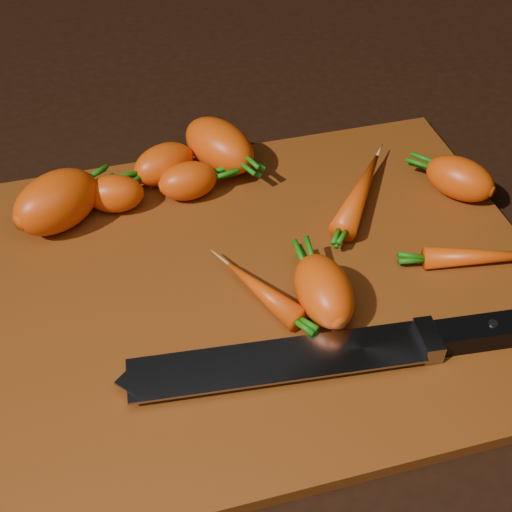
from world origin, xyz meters
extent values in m
cube|color=black|center=(0.00, 0.00, -0.01)|extent=(2.00, 2.00, 0.01)
cube|color=#70320C|center=(0.00, 0.00, 0.01)|extent=(0.50, 0.40, 0.01)
ellipsoid|color=#E34203|center=(-0.16, 0.12, 0.04)|extent=(0.10, 0.09, 0.06)
ellipsoid|color=#E34203|center=(-0.11, 0.13, 0.03)|extent=(0.06, 0.05, 0.04)
ellipsoid|color=#E34203|center=(0.00, 0.17, 0.04)|extent=(0.09, 0.10, 0.05)
ellipsoid|color=#E34203|center=(0.04, -0.05, 0.03)|extent=(0.05, 0.08, 0.04)
ellipsoid|color=#E34203|center=(-0.05, 0.16, 0.03)|extent=(0.08, 0.06, 0.04)
ellipsoid|color=#E34203|center=(-0.04, 0.13, 0.03)|extent=(0.06, 0.04, 0.04)
ellipsoid|color=#E34203|center=(0.22, 0.06, 0.03)|extent=(0.07, 0.08, 0.04)
ellipsoid|color=#E34203|center=(0.12, 0.08, 0.03)|extent=(0.10, 0.12, 0.03)
ellipsoid|color=#E34203|center=(0.20, -0.04, 0.02)|extent=(0.12, 0.05, 0.02)
ellipsoid|color=#E34203|center=(0.00, -0.03, 0.02)|extent=(0.06, 0.09, 0.02)
cube|color=gray|center=(-0.13, -0.09, 0.02)|extent=(0.23, 0.06, 0.00)
cube|color=gray|center=(-0.01, -0.10, 0.02)|extent=(0.02, 0.04, 0.02)
cube|color=black|center=(0.07, -0.11, 0.02)|extent=(0.13, 0.04, 0.02)
cylinder|color=#B2B2B7|center=(0.05, -0.10, 0.03)|extent=(0.01, 0.01, 0.00)
camera|label=1|loc=(-0.12, -0.42, 0.45)|focal=50.00mm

